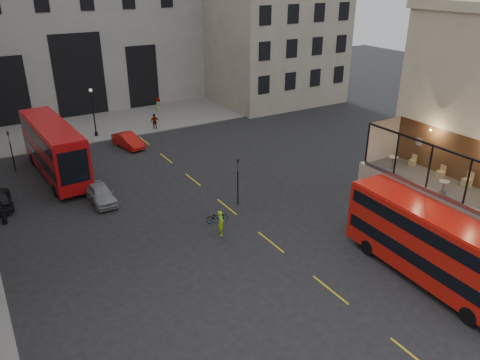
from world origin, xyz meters
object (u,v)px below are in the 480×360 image
bus_near (430,242)px  cafe_table_mid (444,185)px  bus_far (54,147)px  cafe_chair_b (467,182)px  car_b (128,141)px  pedestrian_d (158,105)px  cyclist (221,223)px  pedestrian_c (155,122)px  bicycle (217,217)px  cafe_table_far (393,160)px  cafe_chair_d (412,162)px  street_lamp_b (94,116)px  traffic_light_near (238,176)px  cafe_chair_c (440,174)px  traffic_light_far (11,146)px  pedestrian_b (76,141)px  car_a (101,194)px

bus_near → cafe_table_mid: bearing=30.7°
bus_far → cafe_chair_b: cafe_chair_b is taller
bus_near → car_b: (-7.59, 30.91, -1.76)m
car_b → pedestrian_d: 13.43m
bus_far → cyclist: bus_far is taller
pedestrian_c → bicycle: bearing=77.9°
bus_near → cafe_chair_b: size_ratio=11.48×
cafe_table_far → cafe_chair_d: bearing=-15.9°
street_lamp_b → cafe_table_far: 32.86m
cafe_table_mid → traffic_light_near: bearing=117.5°
car_b → cafe_table_far: cafe_table_far is taller
car_b → cafe_chair_c: size_ratio=5.25×
bus_near → pedestrian_d: bus_near is taller
traffic_light_near → cyclist: 5.02m
bus_far → pedestrian_d: bus_far is taller
cyclist → pedestrian_d: pedestrian_d is taller
traffic_light_near → cafe_chair_c: (8.35, -11.22, 2.43)m
car_b → pedestrian_d: size_ratio=2.39×
traffic_light_far → bus_near: size_ratio=0.34×
bicycle → cyclist: cyclist is taller
cafe_chair_c → cyclist: bearing=146.3°
traffic_light_near → pedestrian_b: traffic_light_near is taller
cafe_table_far → bus_near: bearing=-114.4°
traffic_light_far → pedestrian_d: 22.19m
traffic_light_near → cafe_table_far: (7.00, -8.47, 2.71)m
car_b → pedestrian_b: (-4.64, 2.36, 0.13)m
car_a → cafe_chair_c: (17.39, -17.02, 4.13)m
bicycle → pedestrian_b: 21.56m
car_a → cafe_table_mid: bearing=-50.1°
bicycle → cafe_chair_c: bearing=-116.5°
bus_near → cafe_chair_c: size_ratio=13.44×
traffic_light_near → bus_far: (-10.84, 13.06, 0.29)m
cyclist → cafe_table_far: bearing=-94.5°
bus_near → cafe_table_mid: 3.59m
pedestrian_d → cafe_table_mid: bearing=176.6°
pedestrian_c → cyclist: bearing=77.3°
street_lamp_b → car_b: (1.91, -5.07, -1.68)m
traffic_light_far → cafe_chair_d: (22.47, -24.89, 2.41)m
car_b → street_lamp_b: bearing=99.5°
car_a → cafe_chair_d: size_ratio=5.56×
car_a → pedestrian_b: (1.31, 13.48, 0.13)m
bus_far → cafe_chair_b: 32.51m
cafe_chair_b → cafe_chair_c: 1.74m
bus_far → cafe_table_mid: bearing=-55.9°
cyclist → pedestrian_c: size_ratio=0.97×
cafe_table_far → bus_far: bearing=129.6°
traffic_light_near → bus_near: (4.50, -13.98, 0.06)m
cafe_chair_d → bicycle: bearing=147.4°
pedestrian_c → cafe_table_mid: bearing=97.2°
cafe_table_far → pedestrian_c: bearing=100.6°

